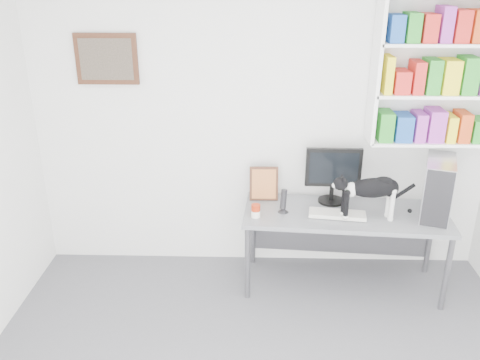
# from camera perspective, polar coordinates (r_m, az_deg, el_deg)

# --- Properties ---
(room) EXTENTS (4.01, 4.01, 2.70)m
(room) POSITION_cam_1_polar(r_m,az_deg,el_deg) (2.58, 3.03, -6.07)
(room) COLOR #55555A
(room) RESTS_ON ground
(bookshelf) EXTENTS (1.03, 0.28, 1.24)m
(bookshelf) POSITION_cam_1_polar(r_m,az_deg,el_deg) (4.43, 21.43, 11.48)
(bookshelf) COLOR white
(bookshelf) RESTS_ON room
(wall_art) EXTENTS (0.52, 0.04, 0.42)m
(wall_art) POSITION_cam_1_polar(r_m,az_deg,el_deg) (4.47, -14.75, 13.00)
(wall_art) COLOR #472816
(wall_art) RESTS_ON room
(desk) EXTENTS (1.74, 0.79, 0.71)m
(desk) POSITION_cam_1_polar(r_m,az_deg,el_deg) (4.51, 11.44, -7.59)
(desk) COLOR slate
(desk) RESTS_ON room
(monitor) EXTENTS (0.48, 0.23, 0.51)m
(monitor) POSITION_cam_1_polar(r_m,az_deg,el_deg) (4.42, 10.38, 0.55)
(monitor) COLOR black
(monitor) RESTS_ON desk
(keyboard) EXTENTS (0.48, 0.24, 0.04)m
(keyboard) POSITION_cam_1_polar(r_m,az_deg,el_deg) (4.27, 10.86, -3.77)
(keyboard) COLOR beige
(keyboard) RESTS_ON desk
(pc_tower) EXTENTS (0.36, 0.53, 0.48)m
(pc_tower) POSITION_cam_1_polar(r_m,az_deg,el_deg) (4.42, 21.32, -0.82)
(pc_tower) COLOR #BABBBF
(pc_tower) RESTS_ON desk
(speaker) EXTENTS (0.12, 0.12, 0.21)m
(speaker) POSITION_cam_1_polar(r_m,az_deg,el_deg) (4.23, 4.91, -2.33)
(speaker) COLOR black
(speaker) RESTS_ON desk
(leaning_print) EXTENTS (0.25, 0.10, 0.31)m
(leaning_print) POSITION_cam_1_polar(r_m,az_deg,el_deg) (4.44, 2.69, -0.34)
(leaning_print) COLOR #472816
(leaning_print) RESTS_ON desk
(soup_can) EXTENTS (0.08, 0.08, 0.11)m
(soup_can) POSITION_cam_1_polar(r_m,az_deg,el_deg) (4.16, 1.78, -3.48)
(soup_can) COLOR #AC290E
(soup_can) RESTS_ON desk
(cat) EXTENTS (0.62, 0.23, 0.38)m
(cat) POSITION_cam_1_polar(r_m,az_deg,el_deg) (4.19, 14.41, -2.00)
(cat) COLOR black
(cat) RESTS_ON desk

